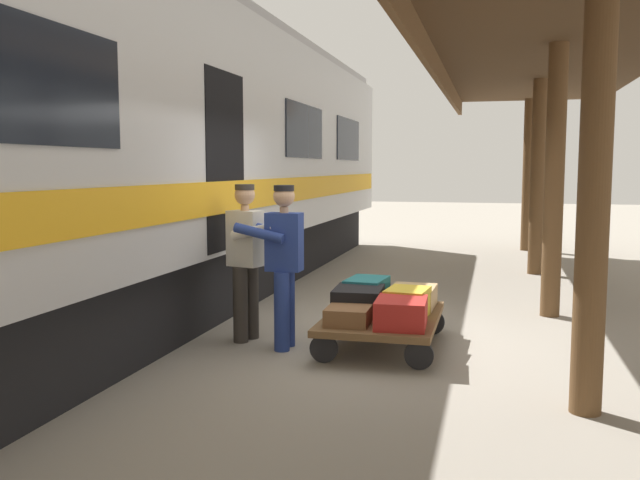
{
  "coord_description": "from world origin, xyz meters",
  "views": [
    {
      "loc": [
        -1.19,
        7.24,
        1.89
      ],
      "look_at": [
        0.51,
        0.56,
        1.15
      ],
      "focal_mm": 38.41,
      "sensor_mm": 36.0,
      "label": 1
    }
  ],
  "objects": [
    {
      "name": "suitcase_teal_softside",
      "position": [
        0.17,
        -0.22,
        0.5
      ],
      "size": [
        0.46,
        0.62,
        0.3
      ],
      "primitive_type": "cube",
      "rotation": [
        0.0,
        0.0,
        -0.1
      ],
      "color": "#1E666B",
      "rests_on": "luggage_cart"
    },
    {
      "name": "suitcase_brown_leather",
      "position": [
        0.17,
        0.74,
        0.43
      ],
      "size": [
        0.43,
        0.53,
        0.17
      ],
      "primitive_type": "cube",
      "rotation": [
        0.0,
        0.0,
        0.02
      ],
      "color": "brown",
      "rests_on": "luggage_cart"
    },
    {
      "name": "suitcase_red_plastic",
      "position": [
        -0.35,
        0.74,
        0.48
      ],
      "size": [
        0.51,
        0.61,
        0.27
      ],
      "primitive_type": "cube",
      "rotation": [
        0.0,
        0.0,
        0.05
      ],
      "color": "#AD231E",
      "rests_on": "luggage_cart"
    },
    {
      "name": "train_car",
      "position": [
        3.25,
        0.0,
        2.06
      ],
      "size": [
        3.02,
        18.94,
        4.0
      ],
      "color": "#B7BABF",
      "rests_on": "ground_plane"
    },
    {
      "name": "suitcase_yellow_case",
      "position": [
        -0.35,
        0.26,
        0.49
      ],
      "size": [
        0.46,
        0.54,
        0.29
      ],
      "primitive_type": "cube",
      "rotation": [
        0.0,
        0.0,
        -0.11
      ],
      "color": "gold",
      "rests_on": "luggage_cart"
    },
    {
      "name": "suitcase_black_hardshell",
      "position": [
        0.17,
        0.26,
        0.48
      ],
      "size": [
        0.53,
        0.65,
        0.28
      ],
      "primitive_type": "cube",
      "rotation": [
        0.0,
        0.0,
        0.06
      ],
      "color": "black",
      "rests_on": "luggage_cart"
    },
    {
      "name": "luggage_cart",
      "position": [
        -0.09,
        0.26,
        0.29
      ],
      "size": [
        1.19,
        1.76,
        0.35
      ],
      "color": "brown",
      "rests_on": "ground_plane"
    },
    {
      "name": "suitcase_tan_vintage",
      "position": [
        -0.35,
        -0.22,
        0.46
      ],
      "size": [
        0.49,
        0.64,
        0.22
      ],
      "primitive_type": "cube",
      "rotation": [
        0.0,
        0.0,
        -0.03
      ],
      "color": "tan",
      "rests_on": "luggage_cart"
    },
    {
      "name": "platform_canopy",
      "position": [
        -1.85,
        -0.0,
        3.28
      ],
      "size": [
        3.2,
        18.63,
        3.56
      ],
      "color": "brown",
      "rests_on": "ground_plane"
    },
    {
      "name": "ground_plane",
      "position": [
        0.0,
        0.0,
        0.0
      ],
      "size": [
        60.0,
        60.0,
        0.0
      ],
      "primitive_type": "plane",
      "color": "gray"
    },
    {
      "name": "porter_in_overalls",
      "position": [
        0.91,
        0.55,
        0.93
      ],
      "size": [
        0.67,
        0.42,
        1.7
      ],
      "color": "navy",
      "rests_on": "ground_plane"
    },
    {
      "name": "porter_by_door",
      "position": [
        1.38,
        0.34,
        0.93
      ],
      "size": [
        0.73,
        0.55,
        1.7
      ],
      "color": "#332D28",
      "rests_on": "ground_plane"
    }
  ]
}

